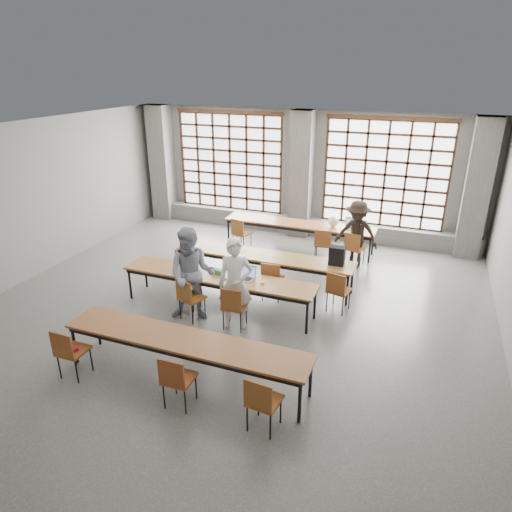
{
  "coord_description": "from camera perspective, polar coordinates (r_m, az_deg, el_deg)",
  "views": [
    {
      "loc": [
        3.37,
        -7.0,
        4.6
      ],
      "look_at": [
        0.51,
        0.4,
        1.26
      ],
      "focal_mm": 32.0,
      "sensor_mm": 36.0,
      "label": 1
    }
  ],
  "objects": [
    {
      "name": "chair_near_mid",
      "position": [
        6.74,
        -9.96,
        -14.64
      ],
      "size": [
        0.43,
        0.44,
        0.88
      ],
      "color": "brown",
      "rests_on": "floor"
    },
    {
      "name": "desk_row_b",
      "position": [
        10.06,
        0.98,
        -0.2
      ],
      "size": [
        4.0,
        0.7,
        0.73
      ],
      "color": "brown",
      "rests_on": "floor"
    },
    {
      "name": "paper_sheet_a",
      "position": [
        10.29,
        -2.06,
        0.72
      ],
      "size": [
        0.33,
        0.26,
        0.0
      ],
      "primitive_type": "cube",
      "rotation": [
        0.0,
        0.0,
        0.2
      ],
      "color": "silver",
      "rests_on": "desk_row_b"
    },
    {
      "name": "chair_near_left",
      "position": [
        7.76,
        -22.36,
        -10.68
      ],
      "size": [
        0.42,
        0.43,
        0.88
      ],
      "color": "brown",
      "rests_on": "floor"
    },
    {
      "name": "student_male",
      "position": [
        8.38,
        -2.59,
        -3.52
      ],
      "size": [
        0.74,
        0.6,
        1.77
      ],
      "primitive_type": "imported",
      "rotation": [
        0.0,
        0.0,
        0.32
      ],
      "color": "silver",
      "rests_on": "floor"
    },
    {
      "name": "window_left",
      "position": [
        13.9,
        -3.23,
        11.58
      ],
      "size": [
        3.32,
        0.12,
        3.0
      ],
      "color": "white",
      "rests_on": "wall_back"
    },
    {
      "name": "desk_row_a",
      "position": [
        12.15,
        5.36,
        3.82
      ],
      "size": [
        4.0,
        0.7,
        0.73
      ],
      "color": "brown",
      "rests_on": "floor"
    },
    {
      "name": "green_box",
      "position": [
        9.15,
        -4.86,
        -1.96
      ],
      "size": [
        0.26,
        0.14,
        0.09
      ],
      "primitive_type": "cube",
      "rotation": [
        0.0,
        0.0,
        -0.19
      ],
      "color": "#2A803C",
      "rests_on": "desk_row_c"
    },
    {
      "name": "laptop_front",
      "position": [
        8.94,
        -1.26,
        -2.39
      ],
      "size": [
        0.4,
        0.36,
        0.26
      ],
      "color": "#AAAAAF",
      "rests_on": "desk_row_c"
    },
    {
      "name": "red_pouch",
      "position": [
        7.83,
        -21.94,
        -10.62
      ],
      "size": [
        0.21,
        0.13,
        0.06
      ],
      "primitive_type": "cube",
      "rotation": [
        0.0,
        0.0,
        -0.29
      ],
      "color": "#A71427",
      "rests_on": "chair_near_left"
    },
    {
      "name": "column_mid",
      "position": [
        12.99,
        5.65,
        10.04
      ],
      "size": [
        0.6,
        0.55,
        3.5
      ],
      "primitive_type": "cube",
      "color": "#535350",
      "rests_on": "floor"
    },
    {
      "name": "sill_ledge",
      "position": [
        13.47,
        5.5,
        3.88
      ],
      "size": [
        9.8,
        0.35,
        0.5
      ],
      "primitive_type": "cube",
      "color": "#535350",
      "rests_on": "floor"
    },
    {
      "name": "student_back",
      "position": [
        11.33,
        12.48,
        2.76
      ],
      "size": [
        1.13,
        0.74,
        1.63
      ],
      "primitive_type": "imported",
      "rotation": [
        0.0,
        0.0,
        -0.14
      ],
      "color": "black",
      "rests_on": "floor"
    },
    {
      "name": "column_right",
      "position": [
        12.6,
        25.9,
        7.47
      ],
      "size": [
        0.6,
        0.55,
        3.5
      ],
      "primitive_type": "cube",
      "color": "#535350",
      "rests_on": "floor"
    },
    {
      "name": "desk_row_d",
      "position": [
        7.19,
        -8.88,
        -10.66
      ],
      "size": [
        4.0,
        0.7,
        0.73
      ],
      "color": "brown",
      "rests_on": "floor"
    },
    {
      "name": "wall_back",
      "position": [
        13.25,
        5.98,
        10.28
      ],
      "size": [
        10.0,
        0.0,
        10.0
      ],
      "primitive_type": "plane",
      "rotation": [
        1.57,
        0.0,
        0.0
      ],
      "color": "slate",
      "rests_on": "floor"
    },
    {
      "name": "chair_back_left",
      "position": [
        12.08,
        -1.98,
        3.15
      ],
      "size": [
        0.51,
        0.51,
        0.88
      ],
      "color": "brown",
      "rests_on": "floor"
    },
    {
      "name": "backpack",
      "position": [
        9.62,
        10.08,
        0.03
      ],
      "size": [
        0.32,
        0.2,
        0.4
      ],
      "primitive_type": "cube",
      "rotation": [
        0.0,
        0.0,
        0.01
      ],
      "color": "black",
      "rests_on": "desk_row_b"
    },
    {
      "name": "desk_row_c",
      "position": [
        9.12,
        -4.77,
        -2.83
      ],
      "size": [
        4.0,
        0.7,
        0.73
      ],
      "color": "brown",
      "rests_on": "floor"
    },
    {
      "name": "wall_left",
      "position": [
        11.27,
        -28.1,
        5.47
      ],
      "size": [
        0.0,
        11.0,
        11.0
      ],
      "primitive_type": "plane",
      "rotation": [
        1.57,
        0.0,
        1.57
      ],
      "color": "slate",
      "rests_on": "floor"
    },
    {
      "name": "chair_back_mid",
      "position": [
        11.44,
        8.37,
        1.76
      ],
      "size": [
        0.47,
        0.48,
        0.88
      ],
      "color": "brown",
      "rests_on": "floor"
    },
    {
      "name": "paper_sheet_c",
      "position": [
        10.01,
        1.52,
        0.07
      ],
      "size": [
        0.35,
        0.3,
        0.0
      ],
      "primitive_type": "cube",
      "rotation": [
        0.0,
        0.0,
        -0.34
      ],
      "color": "white",
      "rests_on": "desk_row_b"
    },
    {
      "name": "plastic_bag",
      "position": [
        11.93,
        9.63,
        4.3
      ],
      "size": [
        0.28,
        0.23,
        0.29
      ],
      "primitive_type": "ellipsoid",
      "rotation": [
        0.0,
        0.0,
        -0.09
      ],
      "color": "white",
      "rests_on": "desk_row_a"
    },
    {
      "name": "floor",
      "position": [
        9.03,
        -3.98,
        -7.87
      ],
      "size": [
        11.0,
        11.0,
        0.0
      ],
      "primitive_type": "plane",
      "color": "#4C4C4A",
      "rests_on": "ground"
    },
    {
      "name": "laptop_back",
      "position": [
        11.94,
        11.81,
        3.73
      ],
      "size": [
        0.39,
        0.34,
        0.26
      ],
      "color": "silver",
      "rests_on": "desk_row_a"
    },
    {
      "name": "chair_front_left",
      "position": [
        8.82,
        -8.41,
        -4.88
      ],
      "size": [
        0.53,
        0.53,
        0.88
      ],
      "color": "brown",
      "rests_on": "floor"
    },
    {
      "name": "chair_mid_left",
      "position": [
        10.22,
        -8.69,
        -0.88
      ],
      "size": [
        0.43,
        0.44,
        0.88
      ],
      "color": "brown",
      "rests_on": "floor"
    },
    {
      "name": "column_left",
      "position": [
        14.81,
        -11.68,
        11.27
      ],
      "size": [
        0.6,
        0.55,
        3.5
      ],
      "primitive_type": "cube",
      "color": "#535350",
      "rests_on": "floor"
    },
    {
      "name": "chair_back_right",
      "position": [
        11.31,
        12.15,
        1.24
      ],
      "size": [
        0.52,
        0.52,
        0.88
      ],
      "color": "maroon",
      "rests_on": "floor"
    },
    {
      "name": "student_female",
      "position": [
        8.73,
        -8.02,
        -2.29
      ],
      "size": [
        1.07,
        0.93,
        1.85
      ],
      "primitive_type": "imported",
      "rotation": [
        0.0,
        0.0,
        0.3
      ],
      "color": "#172146",
      "rests_on": "floor"
    },
    {
      "name": "ceiling",
      "position": [
        7.84,
        -4.69,
        14.69
      ],
      "size": [
        11.0,
        11.0,
        0.0
      ],
      "primitive_type": "plane",
      "rotation": [
        3.14,
        0.0,
        0.0
      ],
      "color": "silver",
      "rests_on": "floor"
    },
    {
      "name": "mouse",
      "position": [
        8.72,
        0.8,
        -3.37
      ],
      "size": [
        0.11,
        0.09,
        0.04
      ],
      "primitive_type": "ellipsoid",
      "rotation": [
        0.0,
        0.0,
        0.31
      ],
      "color": "white",
      "rests_on": "desk_row_c"
    },
    {
      "name": "phone",
      "position": [
        8.93,
        -4.02,
        -2.85
      ],
      "size": [
        0.14,
        0.08,
        0.01
      ],
      "primitive_type": "cube",
      "rotation": [
        0.0,
        0.0,
        -0.2
      ],
      "color": "black",
      "rests_on": "desk_row_c"
    },
    {
      "name": "chair_mid_right",
      "position": [
        9.15,
        10.17,
        -3.94
      ],
      "size": [
        0.5,
        0.5,
        0.88
      ],
      "color": "maroon",
      "rests_on": "floor"
    },
    {
      "name": "window_right",
      "position": [
        12.76,
        15.83,
        9.76
      ],
      "size": [
        3.32,
        0.12,
        3.0
      ],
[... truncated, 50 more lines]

